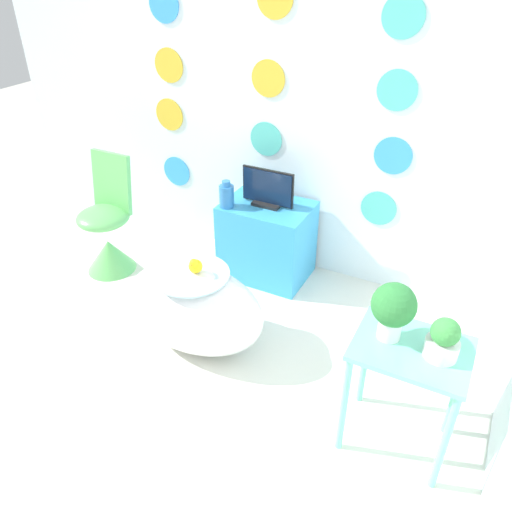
{
  "coord_description": "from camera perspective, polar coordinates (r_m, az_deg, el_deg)",
  "views": [
    {
      "loc": [
        1.41,
        -0.76,
        2.04
      ],
      "look_at": [
        0.48,
        1.04,
        0.75
      ],
      "focal_mm": 35.0,
      "sensor_mm": 36.0,
      "label": 1
    }
  ],
  "objects": [
    {
      "name": "potted_plant_right",
      "position": [
        2.17,
        20.64,
        -8.97
      ],
      "size": [
        0.14,
        0.14,
        0.19
      ],
      "color": "white",
      "rests_on": "side_table"
    },
    {
      "name": "tv",
      "position": [
        3.28,
        1.34,
        7.56
      ],
      "size": [
        0.36,
        0.12,
        0.25
      ],
      "color": "black",
      "rests_on": "tv_cabinet"
    },
    {
      "name": "chair",
      "position": [
        3.68,
        -16.56,
        2.23
      ],
      "size": [
        0.36,
        0.36,
        0.84
      ],
      "color": "#66C166",
      "rests_on": "ground_plane"
    },
    {
      "name": "tv_cabinet",
      "position": [
        3.46,
        1.25,
        1.8
      ],
      "size": [
        0.59,
        0.42,
        0.55
      ],
      "color": "#389ED6",
      "rests_on": "ground_plane"
    },
    {
      "name": "bathtub",
      "position": [
        2.9,
        -7.1,
        -5.83
      ],
      "size": [
        0.86,
        0.52,
        0.5
      ],
      "color": "white",
      "rests_on": "ground_plane"
    },
    {
      "name": "side_table",
      "position": [
        2.31,
        17.0,
        -12.01
      ],
      "size": [
        0.48,
        0.38,
        0.59
      ],
      "color": "#72D8B7",
      "rests_on": "ground_plane"
    },
    {
      "name": "rubber_duck",
      "position": [
        2.72,
        -6.97,
        -1.09
      ],
      "size": [
        0.08,
        0.08,
        0.09
      ],
      "color": "yellow",
      "rests_on": "bathtub"
    },
    {
      "name": "vase",
      "position": [
        3.28,
        -3.39,
        6.93
      ],
      "size": [
        0.1,
        0.1,
        0.18
      ],
      "color": "#2D72B7",
      "rests_on": "tv_cabinet"
    },
    {
      "name": "ground_plane",
      "position": [
        2.59,
        -22.23,
        -23.02
      ],
      "size": [
        12.0,
        12.0,
        0.0
      ],
      "primitive_type": "plane",
      "color": "silver"
    },
    {
      "name": "wall_back_dotted",
      "position": [
        3.34,
        1.81,
        19.65
      ],
      "size": [
        4.39,
        0.05,
        2.6
      ],
      "color": "white",
      "rests_on": "ground_plane"
    },
    {
      "name": "potted_plant_left",
      "position": [
        2.15,
        15.43,
        -5.72
      ],
      "size": [
        0.19,
        0.19,
        0.27
      ],
      "color": "white",
      "rests_on": "side_table"
    }
  ]
}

